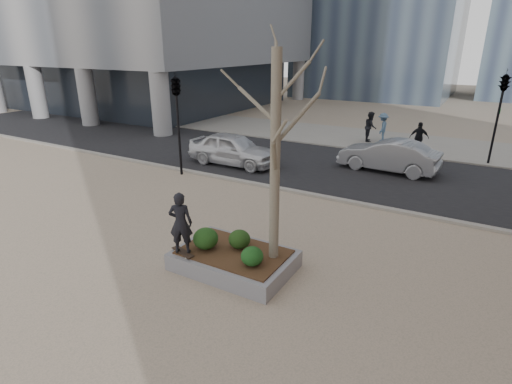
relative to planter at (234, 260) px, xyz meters
The scene contains 18 objects.
ground 1.02m from the planter, behind, with size 120.00×120.00×0.00m, color tan.
street 10.05m from the planter, 95.71° to the left, with size 60.00×8.00×0.02m, color black.
far_sidewalk 17.03m from the planter, 93.37° to the left, with size 60.00×6.00×0.02m, color gray.
planter is the anchor object (origin of this frame).
planter_mulch 0.25m from the planter, ahead, with size 2.70×1.70×0.04m, color #382314.
sycamore_tree 3.71m from the planter, 16.70° to the left, with size 2.80×2.80×6.60m, color gray, non-canonical shape.
shrub_left 0.94m from the planter, 163.33° to the right, with size 0.66×0.66×0.56m, color #133811.
shrub_middle 0.57m from the planter, 86.70° to the left, with size 0.58×0.58×0.49m, color #173711.
shrub_right 0.96m from the planter, 24.59° to the right, with size 0.55×0.55×0.47m, color #143F17.
skateboard 1.35m from the planter, 146.43° to the right, with size 0.78×0.20×0.07m, color black, non-canonical shape.
skateboarder 1.73m from the planter, 146.43° to the right, with size 0.59×0.39×1.62m, color black.
police_car 9.71m from the planter, 123.30° to the left, with size 1.81×4.51×1.54m, color silver.
car_silver 10.88m from the planter, 82.33° to the left, with size 1.55×4.45×1.46m, color gray.
pedestrian_a 16.49m from the planter, 93.20° to the left, with size 0.86×0.67×1.77m, color black.
pedestrian_b 16.83m from the planter, 90.97° to the left, with size 1.09×0.63×1.69m, color #496683.
pedestrian_c 15.14m from the planter, 82.04° to the left, with size 0.97×0.40×1.65m, color black.
traffic_light_near 8.82m from the planter, 139.25° to the left, with size 0.60×2.48×4.50m, color black, non-canonical shape.
traffic_light_far 15.73m from the planter, 69.36° to the left, with size 0.60×2.48×4.50m, color black, non-canonical shape.
Camera 1 is at (6.10, -7.65, 5.52)m, focal length 28.00 mm.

